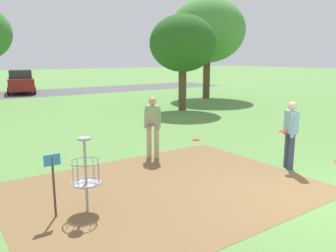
{
  "coord_description": "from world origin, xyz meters",
  "views": [
    {
      "loc": [
        -6.15,
        -3.48,
        2.77
      ],
      "look_at": [
        -1.15,
        3.7,
        1.0
      ],
      "focal_mm": 36.26,
      "sensor_mm": 36.0,
      "label": 1
    }
  ],
  "objects": [
    {
      "name": "ground_plane",
      "position": [
        0.0,
        0.0,
        0.0
      ],
      "size": [
        160.0,
        160.0,
        0.0
      ],
      "primitive_type": "plane",
      "color": "#5B8942"
    },
    {
      "name": "dirt_tee_pad",
      "position": [
        -2.29,
        2.2,
        0.0
      ],
      "size": [
        6.38,
        4.84,
        0.01
      ],
      "primitive_type": "cube",
      "color": "brown",
      "rests_on": "ground"
    },
    {
      "name": "disc_golf_basket",
      "position": [
        -4.11,
        2.14,
        0.75
      ],
      "size": [
        0.98,
        0.58,
        1.39
      ],
      "color": "#9E9EA3",
      "rests_on": "ground"
    },
    {
      "name": "player_foreground_watching",
      "position": [
        1.08,
        1.54,
        0.97
      ],
      "size": [
        0.45,
        0.49,
        1.71
      ],
      "color": "#384260",
      "rests_on": "ground"
    },
    {
      "name": "player_waiting_left",
      "position": [
        -1.24,
        4.3,
        0.97
      ],
      "size": [
        0.45,
        0.46,
        1.71
      ],
      "color": "tan",
      "rests_on": "ground"
    },
    {
      "name": "frisbee_mid_grass",
      "position": [
        1.08,
        5.21,
        0.01
      ],
      "size": [
        0.26,
        0.26,
        0.02
      ],
      "primitive_type": "cylinder",
      "color": "red",
      "rests_on": "ground"
    },
    {
      "name": "tree_near_left",
      "position": [
        9.47,
        14.29,
        4.54
      ],
      "size": [
        5.03,
        5.03,
        6.7
      ],
      "color": "brown",
      "rests_on": "ground"
    },
    {
      "name": "tree_mid_center",
      "position": [
        4.82,
        10.91,
        3.47
      ],
      "size": [
        3.46,
        3.46,
        4.97
      ],
      "color": "brown",
      "rests_on": "ground"
    },
    {
      "name": "parking_lot_strip",
      "position": [
        0.0,
        24.46,
        0.0
      ],
      "size": [
        36.0,
        6.0,
        0.01
      ],
      "primitive_type": "cube",
      "color": "#4C4C51",
      "rests_on": "ground"
    },
    {
      "name": "parked_car_center_right",
      "position": [
        -0.36,
        24.94,
        0.92
      ],
      "size": [
        2.58,
        4.47,
        1.84
      ],
      "color": "maroon",
      "rests_on": "ground"
    }
  ]
}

